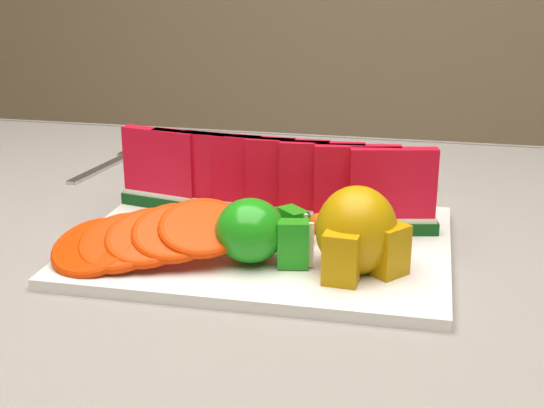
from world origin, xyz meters
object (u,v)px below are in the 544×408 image
object	(u,v)px
platter	(264,244)
side_plate	(371,181)
fork	(106,166)
pear_cluster	(358,234)
apple_cluster	(258,232)

from	to	relation	value
platter	side_plate	bearing A→B (deg)	70.21
side_plate	fork	xyz separation A→B (m)	(-0.40, 0.00, -0.00)
platter	side_plate	world-z (taller)	platter
platter	fork	world-z (taller)	platter
pear_cluster	side_plate	distance (m)	0.32
platter	pear_cluster	bearing A→B (deg)	-28.49
apple_cluster	side_plate	xyz separation A→B (m)	(0.09, 0.32, -0.04)
pear_cluster	fork	distance (m)	0.52
pear_cluster	fork	xyz separation A→B (m)	(-0.41, 0.32, -0.05)
apple_cluster	pear_cluster	size ratio (longest dim) A/B	1.05
apple_cluster	fork	xyz separation A→B (m)	(-0.31, 0.32, -0.04)
apple_cluster	fork	distance (m)	0.45
pear_cluster	apple_cluster	bearing A→B (deg)	-179.07
platter	pear_cluster	size ratio (longest dim) A/B	3.85
platter	pear_cluster	xyz separation A→B (m)	(0.11, -0.06, 0.04)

